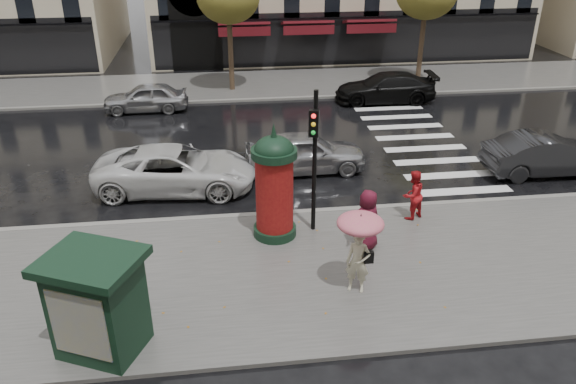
{
  "coord_description": "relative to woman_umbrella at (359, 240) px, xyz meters",
  "views": [
    {
      "loc": [
        -2.8,
        -13.57,
        9.24
      ],
      "look_at": [
        -0.88,
        1.5,
        1.64
      ],
      "focal_mm": 35.0,
      "sensor_mm": 36.0,
      "label": 1
    }
  ],
  "objects": [
    {
      "name": "far_sidewalk",
      "position": [
        -0.58,
        20.56,
        -1.61
      ],
      "size": [
        90.0,
        6.0,
        0.12
      ],
      "primitive_type": "cube",
      "color": "#474744",
      "rests_on": "ground"
    },
    {
      "name": "far_kerb",
      "position": [
        -0.58,
        17.56,
        -1.6
      ],
      "size": [
        90.0,
        0.25,
        0.14
      ],
      "primitive_type": "cube",
      "color": "slate",
      "rests_on": "ground"
    },
    {
      "name": "newsstand",
      "position": [
        -6.34,
        -1.44,
        -0.27
      ],
      "size": [
        2.6,
        2.44,
        2.49
      ],
      "color": "black",
      "rests_on": "near_sidewalk"
    },
    {
      "name": "morris_column",
      "position": [
        -1.87,
        3.16,
        0.23
      ],
      "size": [
        1.38,
        1.38,
        3.71
      ],
      "color": "black",
      "rests_on": "near_sidewalk"
    },
    {
      "name": "car_silver",
      "position": [
        -0.17,
        8.1,
        -0.86
      ],
      "size": [
        4.79,
        2.02,
        1.62
      ],
      "primitive_type": "imported",
      "rotation": [
        0.0,
        0.0,
        1.59
      ],
      "color": "#9E9FA3",
      "rests_on": "ground"
    },
    {
      "name": "car_white",
      "position": [
        -5.1,
        7.07,
        -0.85
      ],
      "size": [
        6.07,
        3.24,
        1.62
      ],
      "primitive_type": "imported",
      "rotation": [
        0.0,
        0.0,
        1.47
      ],
      "color": "silver",
      "rests_on": "ground"
    },
    {
      "name": "woman_umbrella",
      "position": [
        0.0,
        0.0,
        0.0
      ],
      "size": [
        1.22,
        1.22,
        2.34
      ],
      "color": "beige",
      "rests_on": "near_sidewalk"
    },
    {
      "name": "ground",
      "position": [
        -0.58,
        1.56,
        -1.67
      ],
      "size": [
        160.0,
        160.0,
        0.0
      ],
      "primitive_type": "plane",
      "color": "black",
      "rests_on": "ground"
    },
    {
      "name": "zebra_crossing",
      "position": [
        5.42,
        11.16,
        -1.66
      ],
      "size": [
        3.6,
        11.75,
        0.01
      ],
      "primitive_type": "cube",
      "color": "silver",
      "rests_on": "ground"
    },
    {
      "name": "woman_red",
      "position": [
        2.72,
        3.66,
        -0.7
      ],
      "size": [
        1.02,
        0.95,
        1.69
      ],
      "primitive_type": "imported",
      "rotation": [
        0.0,
        0.0,
        3.62
      ],
      "color": "#B4161C",
      "rests_on": "near_sidewalk"
    },
    {
      "name": "car_black",
      "position": [
        5.53,
        16.56,
        -0.89
      ],
      "size": [
        5.45,
        2.48,
        1.55
      ],
      "primitive_type": "imported",
      "rotation": [
        0.0,
        0.0,
        -1.63
      ],
      "color": "black",
      "rests_on": "ground"
    },
    {
      "name": "man_burgundy",
      "position": [
        0.77,
        2.05,
        -0.59
      ],
      "size": [
        1.1,
        0.97,
        1.9
      ],
      "primitive_type": "imported",
      "rotation": [
        0.0,
        0.0,
        3.63
      ],
      "color": "#4F0F20",
      "rests_on": "near_sidewalk"
    },
    {
      "name": "near_kerb",
      "position": [
        -0.58,
        4.56,
        -1.6
      ],
      "size": [
        90.0,
        0.25,
        0.14
      ],
      "primitive_type": "cube",
      "color": "slate",
      "rests_on": "ground"
    },
    {
      "name": "traffic_light",
      "position": [
        -0.65,
        3.27,
        1.22
      ],
      "size": [
        0.34,
        0.45,
        4.57
      ],
      "color": "black",
      "rests_on": "near_sidewalk"
    },
    {
      "name": "car_darkgrey",
      "position": [
        9.15,
        6.66,
        -0.86
      ],
      "size": [
        4.87,
        1.74,
        1.6
      ],
      "primitive_type": "imported",
      "rotation": [
        0.0,
        0.0,
        1.56
      ],
      "color": "black",
      "rests_on": "ground"
    },
    {
      "name": "near_sidewalk",
      "position": [
        -0.58,
        1.06,
        -1.61
      ],
      "size": [
        90.0,
        7.0,
        0.12
      ],
      "primitive_type": "cube",
      "color": "#474744",
      "rests_on": "ground"
    },
    {
      "name": "car_far_silver",
      "position": [
        -7.1,
        16.53,
        -0.94
      ],
      "size": [
        4.25,
        1.71,
        1.45
      ],
      "primitive_type": "imported",
      "rotation": [
        0.0,
        0.0,
        -1.57
      ],
      "color": "#999A9D",
      "rests_on": "ground"
    }
  ]
}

